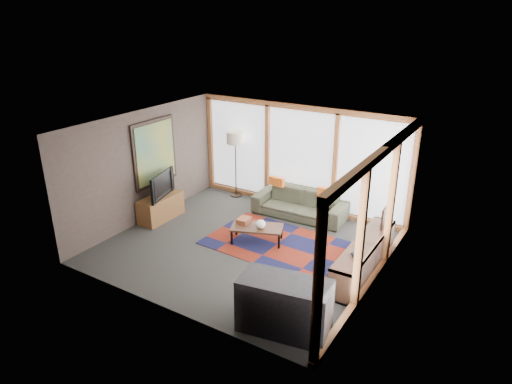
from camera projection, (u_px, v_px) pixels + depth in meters
The scene contains 17 objects.
ground at pixel (246, 246), 9.63m from camera, with size 5.50×5.50×0.00m, color #292927.
room_envelope at pixel (281, 174), 9.25m from camera, with size 5.52×5.02×2.62m.
rug at pixel (278, 244), 9.71m from camera, with size 2.96×1.91×0.01m, color maroon.
sofa at pixel (300, 204), 10.91m from camera, with size 2.22×0.87×0.65m, color #393D2C.
pillow_left at pixel (277, 181), 11.09m from camera, with size 0.39×0.12×0.22m, color orange.
pillow_right at pixel (326, 193), 10.40m from camera, with size 0.40×0.12×0.22m, color orange.
floor_lamp at pixel (236, 164), 11.91m from camera, with size 0.44×0.44×1.76m, color #322317, non-canonical shape.
coffee_table at pixel (257, 234), 9.75m from camera, with size 1.09×0.54×0.36m, color black, non-canonical shape.
book_stack at pixel (244, 220), 9.86m from camera, with size 0.24×0.30×0.10m, color brown.
vase at pixel (261, 224), 9.57m from camera, with size 0.22×0.22×0.19m, color #ECE7CF.
bookshelf at pixel (364, 257), 8.60m from camera, with size 0.45×2.46×0.61m, color black, non-canonical shape.
bowl_a at pixel (356, 254), 8.01m from camera, with size 0.20×0.20×0.10m, color black.
bowl_b at pixel (361, 246), 8.30m from camera, with size 0.15×0.15×0.08m, color black.
shelf_picture at pixel (384, 218), 8.99m from camera, with size 0.04×0.33×0.43m, color black.
tv_console at pixel (161, 208), 10.79m from camera, with size 0.48×1.15×0.57m, color brown.
television at pixel (159, 185), 10.55m from camera, with size 1.05×0.14×0.60m, color black.
bar_counter at pixel (284, 306), 6.97m from camera, with size 1.40×0.65×0.89m, color black.
Camera 1 is at (4.63, -7.13, 4.67)m, focal length 32.00 mm.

